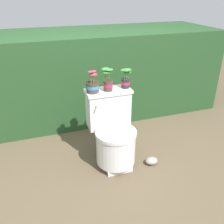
% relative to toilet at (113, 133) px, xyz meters
% --- Properties ---
extents(ground_plane, '(12.00, 12.00, 0.00)m').
position_rel_toilet_xyz_m(ground_plane, '(-0.08, -0.10, -0.34)').
color(ground_plane, brown).
extents(hedge_backdrop, '(3.90, 1.10, 1.15)m').
position_rel_toilet_xyz_m(hedge_backdrop, '(-0.08, 1.27, 0.23)').
color(hedge_backdrop, '#234723').
rests_on(hedge_backdrop, ground).
extents(toilet, '(0.45, 0.55, 0.75)m').
position_rel_toilet_xyz_m(toilet, '(0.00, 0.00, 0.00)').
color(toilet, silver).
rests_on(toilet, ground).
extents(potted_plant_left, '(0.12, 0.12, 0.23)m').
position_rel_toilet_xyz_m(potted_plant_left, '(-0.16, 0.13, 0.48)').
color(potted_plant_left, '#47382D').
rests_on(potted_plant_left, toilet).
extents(potted_plant_midleft, '(0.11, 0.11, 0.22)m').
position_rel_toilet_xyz_m(potted_plant_midleft, '(-0.01, 0.14, 0.51)').
color(potted_plant_midleft, '#47382D').
rests_on(potted_plant_midleft, toilet).
extents(potted_plant_middle, '(0.12, 0.09, 0.20)m').
position_rel_toilet_xyz_m(potted_plant_middle, '(0.18, 0.14, 0.51)').
color(potted_plant_middle, '#262628').
rests_on(potted_plant_middle, toilet).
extents(garden_stone, '(0.13, 0.10, 0.07)m').
position_rel_toilet_xyz_m(garden_stone, '(0.36, -0.18, -0.31)').
color(garden_stone, gray).
rests_on(garden_stone, ground).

